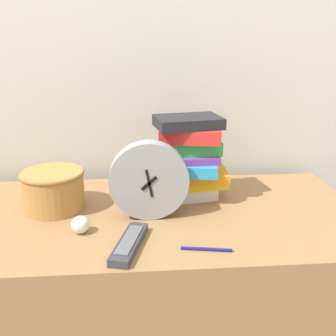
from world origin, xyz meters
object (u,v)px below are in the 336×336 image
object	(u,v)px
book_stack	(186,159)
pen	(206,249)
desk_clock	(149,181)
basket	(53,189)
tv_remote	(129,243)
crumpled_paper_ball	(80,225)

from	to	relation	value
book_stack	pen	size ratio (longest dim) A/B	2.15
desk_clock	basket	size ratio (longest dim) A/B	1.19
desk_clock	book_stack	size ratio (longest dim) A/B	0.84
tv_remote	crumpled_paper_ball	bearing A→B (deg)	146.32
basket	crumpled_paper_ball	xyz separation A→B (m)	(0.10, -0.16, -0.04)
desk_clock	pen	size ratio (longest dim) A/B	1.80
book_stack	tv_remote	distance (m)	0.37
tv_remote	crumpled_paper_ball	size ratio (longest dim) A/B	4.22
pen	book_stack	bearing A→B (deg)	91.70
book_stack	crumpled_paper_ball	distance (m)	0.39
desk_clock	basket	world-z (taller)	desk_clock
tv_remote	desk_clock	bearing A→B (deg)	71.65
crumpled_paper_ball	pen	distance (m)	0.34
book_stack	basket	xyz separation A→B (m)	(-0.40, -0.06, -0.07)
basket	crumpled_paper_ball	distance (m)	0.19
desk_clock	basket	xyz separation A→B (m)	(-0.28, 0.08, -0.05)
tv_remote	pen	distance (m)	0.19
tv_remote	pen	xyz separation A→B (m)	(0.19, -0.03, -0.01)
desk_clock	tv_remote	bearing A→B (deg)	-108.35
crumpled_paper_ball	basket	bearing A→B (deg)	120.95
pen	basket	bearing A→B (deg)	146.07
desk_clock	pen	bearing A→B (deg)	-56.43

